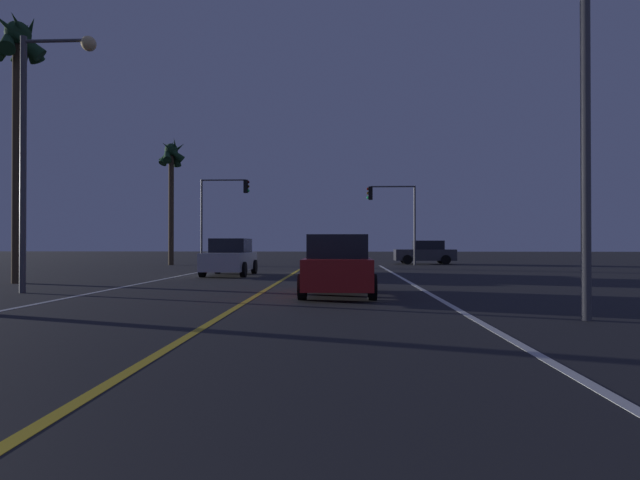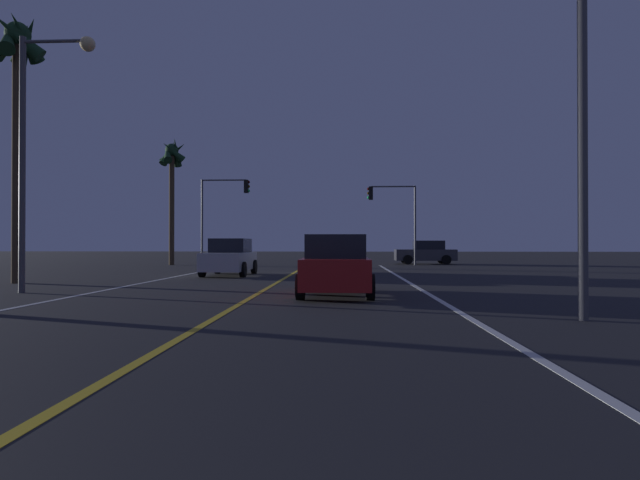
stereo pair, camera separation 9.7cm
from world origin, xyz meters
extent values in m
cube|color=silver|center=(4.95, 14.75, 0.00)|extent=(0.16, 41.50, 0.01)
cube|color=silver|center=(-4.95, 14.75, 0.00)|extent=(0.16, 41.50, 0.01)
cube|color=gold|center=(0.00, 14.75, 0.00)|extent=(0.16, 41.50, 0.01)
cylinder|color=black|center=(-1.87, 22.96, 0.34)|extent=(0.22, 0.68, 0.68)
cylinder|color=black|center=(-3.67, 22.96, 0.34)|extent=(0.22, 0.68, 0.68)
cylinder|color=black|center=(-1.87, 25.66, 0.34)|extent=(0.22, 0.68, 0.68)
cylinder|color=black|center=(-3.67, 25.66, 0.34)|extent=(0.22, 0.68, 0.68)
cube|color=#B7BABF|center=(-2.77, 24.31, 0.66)|extent=(1.80, 4.30, 0.80)
cube|color=black|center=(-2.77, 24.56, 1.38)|extent=(1.60, 2.10, 0.64)
cube|color=red|center=(-2.17, 26.41, 0.76)|extent=(0.24, 0.08, 0.16)
cube|color=red|center=(-3.37, 26.41, 0.76)|extent=(0.24, 0.08, 0.16)
cylinder|color=black|center=(0.87, 27.03, 0.34)|extent=(0.22, 0.68, 0.68)
cylinder|color=black|center=(2.67, 27.03, 0.34)|extent=(0.22, 0.68, 0.68)
cylinder|color=black|center=(0.87, 24.33, 0.34)|extent=(0.22, 0.68, 0.68)
cylinder|color=black|center=(2.67, 24.33, 0.34)|extent=(0.22, 0.68, 0.68)
cube|color=silver|center=(1.77, 25.68, 0.66)|extent=(1.80, 4.30, 0.80)
cube|color=black|center=(1.77, 25.43, 1.38)|extent=(1.60, 2.10, 0.64)
cube|color=red|center=(1.17, 23.58, 0.76)|extent=(0.24, 0.08, 0.16)
cube|color=red|center=(2.37, 23.58, 0.76)|extent=(0.24, 0.08, 0.16)
cylinder|color=black|center=(1.38, 16.93, 0.34)|extent=(0.22, 0.68, 0.68)
cylinder|color=black|center=(3.18, 16.93, 0.34)|extent=(0.22, 0.68, 0.68)
cylinder|color=black|center=(1.38, 14.23, 0.34)|extent=(0.22, 0.68, 0.68)
cylinder|color=black|center=(3.18, 14.23, 0.34)|extent=(0.22, 0.68, 0.68)
cube|color=maroon|center=(2.28, 15.58, 0.66)|extent=(1.80, 4.30, 0.80)
cube|color=black|center=(2.28, 15.33, 1.38)|extent=(1.60, 2.10, 0.64)
cube|color=red|center=(1.68, 13.48, 0.76)|extent=(0.24, 0.08, 0.16)
cube|color=red|center=(2.88, 13.48, 0.76)|extent=(0.24, 0.08, 0.16)
cylinder|color=black|center=(7.04, 37.30, 0.34)|extent=(0.68, 0.22, 0.68)
cylinder|color=black|center=(7.04, 39.10, 0.34)|extent=(0.68, 0.22, 0.68)
cylinder|color=black|center=(9.74, 37.30, 0.34)|extent=(0.68, 0.22, 0.68)
cylinder|color=black|center=(9.74, 39.10, 0.34)|extent=(0.68, 0.22, 0.68)
cube|color=#38383D|center=(8.39, 38.20, 0.66)|extent=(4.30, 1.80, 0.80)
cube|color=black|center=(8.64, 38.20, 1.38)|extent=(2.10, 1.60, 0.64)
cube|color=red|center=(10.49, 37.60, 0.76)|extent=(0.08, 0.24, 0.16)
cube|color=red|center=(10.49, 38.80, 0.76)|extent=(0.08, 0.24, 0.16)
cylinder|color=#4C4C51|center=(7.37, 36.00, 2.72)|extent=(0.14, 0.14, 5.44)
cylinder|color=#4C4C51|center=(5.86, 36.00, 5.39)|extent=(3.02, 0.10, 0.10)
cube|color=black|center=(4.36, 36.00, 4.94)|extent=(0.28, 0.36, 0.90)
sphere|color=#3A0605|center=(4.20, 36.00, 5.24)|extent=(0.20, 0.20, 0.20)
sphere|color=#3C2706|center=(4.20, 36.00, 4.94)|extent=(0.20, 0.20, 0.20)
sphere|color=#19E059|center=(4.20, 36.00, 4.64)|extent=(0.20, 0.20, 0.20)
cylinder|color=#4C4C51|center=(-7.37, 36.00, 2.98)|extent=(0.14, 0.14, 5.95)
cylinder|color=#4C4C51|center=(-5.82, 36.00, 5.90)|extent=(3.11, 0.10, 0.10)
cube|color=black|center=(-4.27, 36.00, 5.45)|extent=(0.28, 0.36, 0.90)
sphere|color=#3A0605|center=(-4.11, 36.00, 5.75)|extent=(0.20, 0.20, 0.20)
sphere|color=#3C2706|center=(-4.11, 36.00, 5.45)|extent=(0.20, 0.20, 0.20)
sphere|color=#19E059|center=(-4.11, 36.00, 5.15)|extent=(0.20, 0.20, 0.20)
cylinder|color=#4C4C51|center=(7.02, 10.98, 4.09)|extent=(0.18, 0.18, 8.18)
cylinder|color=#4C4C51|center=(-7.02, 15.73, 3.80)|extent=(0.18, 0.18, 7.60)
cylinder|color=#4C4C51|center=(-6.04, 15.73, 7.45)|extent=(1.97, 0.10, 0.10)
sphere|color=#F9D88C|center=(-5.05, 15.73, 7.35)|extent=(0.44, 0.44, 0.44)
cylinder|color=#473826|center=(-9.56, 19.31, 4.48)|extent=(0.36, 0.36, 8.96)
sphere|color=#19381E|center=(-9.56, 19.31, 9.21)|extent=(0.90, 0.90, 0.90)
cone|color=#19381E|center=(-9.27, 19.26, 9.06)|extent=(0.86, 1.74, 1.71)
cone|color=#19381E|center=(-9.42, 19.57, 9.06)|extent=(1.61, 1.23, 1.81)
cone|color=#19381E|center=(-9.84, 19.42, 9.06)|extent=(1.15, 1.81, 1.95)
cone|color=#19381E|center=(-9.82, 19.16, 9.06)|extent=(1.41, 1.86, 1.78)
cone|color=#19381E|center=(-9.42, 19.05, 9.06)|extent=(1.95, 1.38, 1.73)
cylinder|color=#473826|center=(-9.42, 35.70, 3.86)|extent=(0.36, 0.36, 7.72)
sphere|color=#19381E|center=(-9.42, 35.70, 7.97)|extent=(0.90, 0.90, 0.90)
cone|color=#19381E|center=(-9.12, 35.74, 7.82)|extent=(0.74, 1.64, 2.02)
cone|color=#19381E|center=(-9.41, 36.00, 7.82)|extent=(1.97, 0.61, 1.72)
cone|color=#19381E|center=(-9.69, 35.83, 7.82)|extent=(1.17, 1.61, 1.98)
cone|color=#19381E|center=(-9.70, 35.59, 7.82)|extent=(1.34, 2.26, 1.88)
cone|color=#19381E|center=(-9.25, 35.45, 7.82)|extent=(1.71, 1.43, 1.49)
camera|label=1|loc=(2.40, 1.21, 1.44)|focal=28.41mm
camera|label=2|loc=(2.50, 1.21, 1.44)|focal=28.41mm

